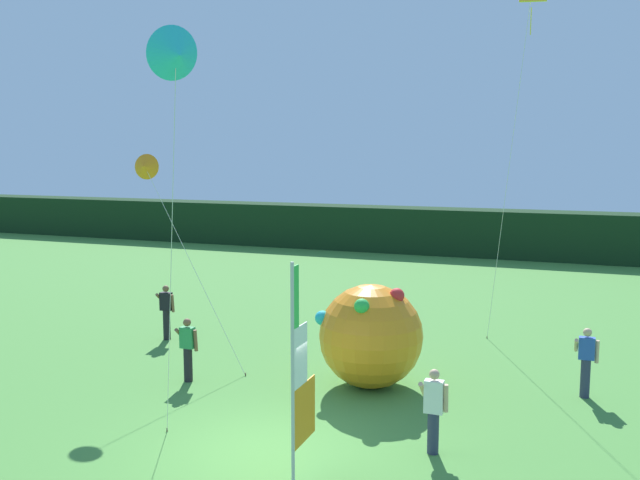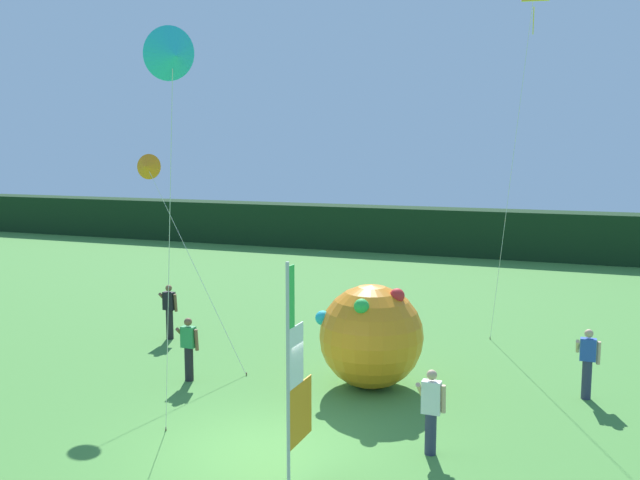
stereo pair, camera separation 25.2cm
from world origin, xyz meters
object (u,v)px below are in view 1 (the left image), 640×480
at_px(banner_flag, 299,379).
at_px(person_near_banner, 188,348).
at_px(kite_yellow_diamond_0, 529,11).
at_px(inflatable_balloon, 371,336).
at_px(kite_orange_delta_1, 145,167).
at_px(kite_cyan_delta_2, 176,55).
at_px(person_mid_field, 586,361).
at_px(person_far_left, 434,409).
at_px(person_far_right, 166,311).

height_order(banner_flag, person_near_banner, banner_flag).
xyz_separation_m(person_near_banner, kite_yellow_diamond_0, (7.59, 4.93, 8.59)).
bearing_deg(inflatable_balloon, kite_orange_delta_1, -177.20).
height_order(banner_flag, kite_yellow_diamond_0, kite_yellow_diamond_0).
height_order(banner_flag, kite_orange_delta_1, kite_orange_delta_1).
xyz_separation_m(banner_flag, kite_cyan_delta_2, (-2.17, -0.17, 5.48)).
distance_m(inflatable_balloon, kite_orange_delta_1, 7.42).
bearing_deg(person_mid_field, banner_flag, -125.93).
relative_size(person_near_banner, kite_yellow_diamond_0, 0.16).
distance_m(person_mid_field, kite_cyan_delta_2, 11.48).
height_order(kite_orange_delta_1, kite_cyan_delta_2, kite_cyan_delta_2).
relative_size(inflatable_balloon, kite_orange_delta_1, 0.45).
height_order(person_far_left, inflatable_balloon, inflatable_balloon).
relative_size(banner_flag, inflatable_balloon, 1.55).
bearing_deg(person_far_left, person_far_right, 151.46).
height_order(person_mid_field, kite_yellow_diamond_0, kite_yellow_diamond_0).
height_order(person_near_banner, person_far_right, person_far_right).
bearing_deg(inflatable_balloon, person_far_right, 165.31).
bearing_deg(kite_yellow_diamond_0, person_mid_field, -55.26).
bearing_deg(person_far_left, kite_cyan_delta_2, -150.82).
bearing_deg(banner_flag, person_mid_field, 54.07).
bearing_deg(kite_cyan_delta_2, banner_flag, 4.43).
bearing_deg(person_far_right, person_mid_field, -3.70).
xyz_separation_m(person_mid_field, kite_yellow_diamond_0, (-1.78, 2.57, 8.56)).
bearing_deg(person_far_right, person_far_left, -28.54).
height_order(person_far_left, kite_yellow_diamond_0, kite_yellow_diamond_0).
bearing_deg(person_far_left, banner_flag, -132.07).
distance_m(person_far_right, kite_orange_delta_1, 5.04).
xyz_separation_m(kite_yellow_diamond_0, kite_cyan_delta_2, (-5.03, -9.14, -2.06)).
bearing_deg(person_far_right, banner_flag, -44.01).
height_order(person_near_banner, person_far_left, person_far_left).
relative_size(person_near_banner, person_far_left, 0.97).
bearing_deg(kite_cyan_delta_2, person_mid_field, 43.97).
height_order(banner_flag, person_mid_field, banner_flag).
relative_size(person_near_banner, kite_cyan_delta_2, 0.21).
bearing_deg(kite_yellow_diamond_0, person_near_banner, -147.03).
height_order(person_near_banner, kite_yellow_diamond_0, kite_yellow_diamond_0).
xyz_separation_m(inflatable_balloon, kite_orange_delta_1, (-6.19, -0.30, 4.07)).
relative_size(banner_flag, person_far_right, 2.34).
bearing_deg(kite_orange_delta_1, banner_flag, -37.60).
relative_size(kite_orange_delta_1, kite_cyan_delta_2, 0.73).
xyz_separation_m(person_mid_field, inflatable_balloon, (-4.96, -1.09, 0.39)).
distance_m(person_near_banner, person_mid_field, 9.67).
distance_m(person_far_right, kite_cyan_delta_2, 11.13).
distance_m(banner_flag, person_near_banner, 6.32).
xyz_separation_m(person_near_banner, kite_orange_delta_1, (-1.77, 0.97, 4.49)).
height_order(banner_flag, inflatable_balloon, banner_flag).
relative_size(inflatable_balloon, kite_cyan_delta_2, 0.33).
bearing_deg(kite_orange_delta_1, person_near_banner, -28.58).
xyz_separation_m(person_far_right, kite_cyan_delta_2, (5.26, -7.35, 6.48)).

